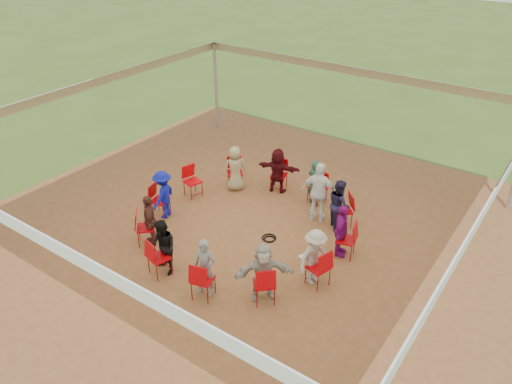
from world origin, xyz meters
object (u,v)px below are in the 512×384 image
Objects in this scene: chair_10 at (203,280)px; person_seated_0 at (315,257)px; person_seated_6 at (163,195)px; chair_0 at (318,268)px; person_seated_5 at (235,168)px; laptop at (309,255)px; chair_9 at (159,257)px; person_seated_3 at (315,183)px; chair_7 at (160,201)px; chair_2 at (343,211)px; chair_8 at (146,228)px; chair_1 at (346,240)px; person_seated_1 at (341,231)px; chair_3 at (318,188)px; person_seated_7 at (150,220)px; person_seated_9 at (205,268)px; chair_4 at (279,175)px; person_seated_8 at (163,248)px; chair_5 at (235,173)px; person_seated_4 at (278,170)px; chair_6 at (193,182)px; person_seated_2 at (339,204)px; cable_coil at (269,238)px; person_seated_10 at (263,272)px; standing_person at (319,193)px; chair_11 at (264,284)px.

chair_10 is 0.69× the size of person_seated_0.
chair_0 is at bearing 74.61° from person_seated_6.
person_seated_5 is 3.40× the size of laptop.
chair_9 is 4.73m from person_seated_3.
chair_7 is at bearing 27.48° from person_seated_5.
chair_2 is 1.00× the size of chair_8.
person_seated_1 reaches higher than chair_1.
person_seated_7 is (-2.30, -3.94, 0.21)m from chair_3.
chair_8 is at bearing 152.52° from person_seated_9.
chair_4 is 4.57m from person_seated_8.
chair_5 and chair_9 have the same top height.
chair_10 is 2.37m from person_seated_7.
chair_9 is at bearing 27.48° from person_seated_6.
person_seated_3 and person_seated_4 have the same top height.
person_seated_3 reaches higher than chair_4.
chair_1 is 4.68m from chair_6.
cable_coil is at bearing 99.23° from person_seated_2.
person_seated_9 reaches higher than chair_3.
person_seated_2 is 3.21× the size of cable_coil.
person_seated_8 is (0.03, 0.12, 0.21)m from chair_9.
chair_6 is (-4.07, -1.04, 0.00)m from chair_2.
chair_9 is 0.69× the size of person_seated_4.
chair_2 is at bearing 75.00° from chair_9.
person_seated_3 is at bearing 120.00° from person_seated_6.
person_seated_6 is at bearing 90.00° from person_seated_1.
person_seated_10 is at bearing 147.48° from chair_1.
chair_4 is at bearing 45.00° from chair_1.
chair_6 is at bearing 105.39° from person_seated_10.
chair_3 is 1.00× the size of chair_10.
chair_10 is at bearing 136.45° from person_seated_1.
chair_4 is 1.90m from standing_person.
person_seated_4 is at bearing 32.52° from chair_2.
chair_6 is 1.25m from chair_7.
person_seated_1 is (0.01, 1.19, 0.00)m from person_seated_0.
chair_0 and chair_9 have the same top height.
person_seated_0 is at bearing 104.88° from standing_person.
person_seated_0 is 3.26m from person_seated_8.
chair_0 is 1.00× the size of chair_8.
chair_10 and chair_11 have the same top height.
chair_0 is 2.42m from chair_10.
chair_4 is at bearing -90.00° from person_seated_4.
person_seated_0 is at bearing 105.00° from person_seated_5.
person_seated_8 is (-1.28, -4.55, 0.21)m from chair_3.
person_seated_4 is at bearing 135.00° from person_seated_6.
person_seated_0 is 3.99m from person_seated_4.
person_seated_9 is (1.19, -0.01, 0.00)m from person_seated_8.
chair_6 is 1.00× the size of chair_10.
person_seated_0 is 1.00× the size of person_seated_10.
chair_8 is 1.25m from chair_9.
person_seated_7 is at bearing 135.00° from person_seated_10.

